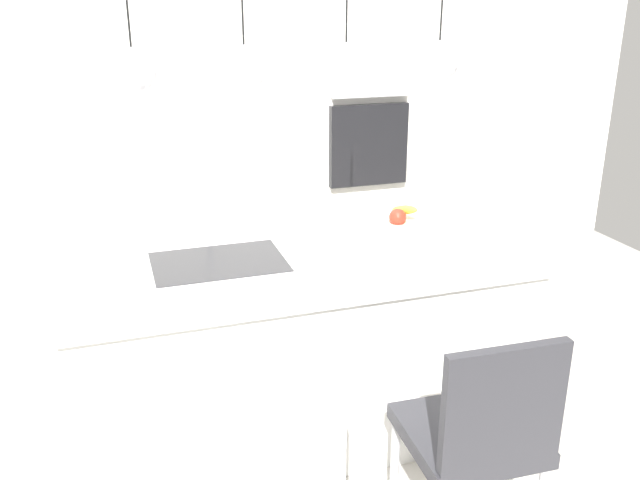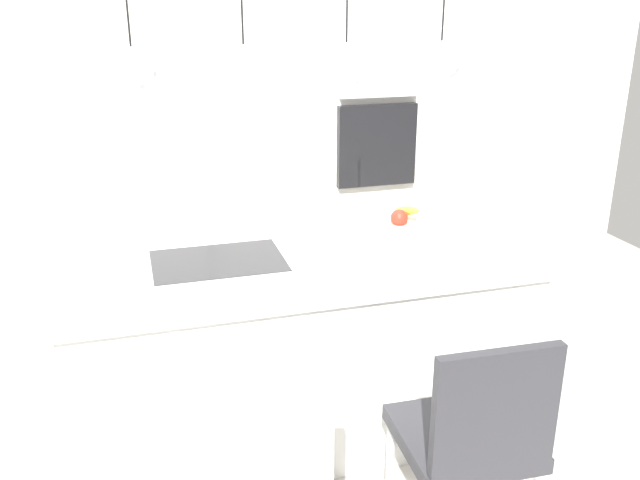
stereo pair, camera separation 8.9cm
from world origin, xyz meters
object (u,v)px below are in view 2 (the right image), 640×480
(fruit_bowl, at_px, (401,226))
(oven, at_px, (376,145))
(microwave, at_px, (378,71))
(chair_middle, at_px, (473,435))
(chair_near, at_px, (257,480))

(fruit_bowl, distance_m, oven, 1.55)
(microwave, xyz_separation_m, oven, (0.00, 0.00, -0.50))
(oven, bearing_deg, microwave, 0.00)
(chair_middle, bearing_deg, chair_near, 179.37)
(chair_near, distance_m, chair_middle, 0.77)
(fruit_bowl, xyz_separation_m, chair_middle, (-0.15, -1.05, -0.41))
(chair_near, xyz_separation_m, chair_middle, (0.77, -0.01, 0.02))
(fruit_bowl, height_order, chair_middle, fruit_bowl)
(fruit_bowl, bearing_deg, chair_middle, -98.03)
(oven, height_order, chair_middle, oven)
(fruit_bowl, relative_size, chair_middle, 0.28)
(microwave, relative_size, chair_near, 0.63)
(fruit_bowl, bearing_deg, oven, 73.62)
(fruit_bowl, xyz_separation_m, chair_near, (-0.92, -1.04, -0.44))
(fruit_bowl, height_order, microwave, microwave)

